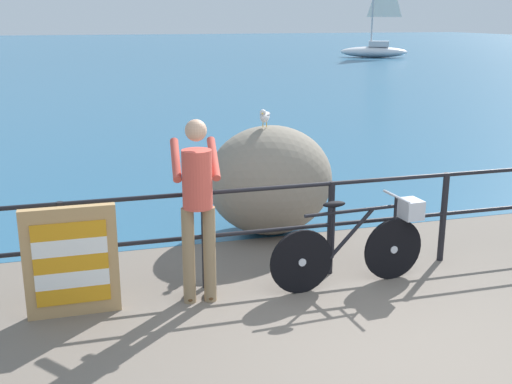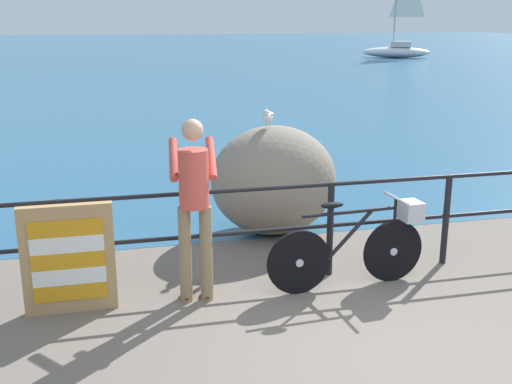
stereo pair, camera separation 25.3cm
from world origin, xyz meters
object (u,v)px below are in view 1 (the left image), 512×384
Objects in this scene: bicycle at (362,241)px; person_at_railing at (198,203)px; folded_deckchair_stack at (71,262)px; seagull at (265,116)px; breakwater_boulder_main at (270,180)px; sailboat at (375,47)px.

bicycle is 1.76m from person_at_railing.
seagull is (2.32, 1.62, 1.00)m from folded_deckchair_stack.
breakwater_boulder_main is at bearing 155.33° from seagull.
seagull reaches higher than folded_deckchair_stack.
bicycle is 1.63× the size of folded_deckchair_stack.
person_at_railing is 2.15m from breakwater_boulder_main.
breakwater_boulder_main is 0.84m from seagull.
sailboat is (16.58, 33.31, 0.24)m from bicycle.
folded_deckchair_stack is 38.48m from sailboat.
folded_deckchair_stack is 3.14× the size of seagull.
seagull is at bearing 103.55° from bicycle.
person_at_railing is at bearing -8.21° from seagull.
breakwater_boulder_main is 35.82m from sailboat.
folded_deckchair_stack is at bearing 94.84° from person_at_railing.
person_at_railing is at bearing 174.25° from bicycle.
bicycle is at bearing 43.83° from seagull.
sailboat is at bearing 178.21° from seagull.
bicycle is 2.07m from seagull.
breakwater_boulder_main is at bearing 35.11° from folded_deckchair_stack.
bicycle is at bearing -86.06° from person_at_railing.
seagull is at bearing -28.80° from person_at_railing.
person_at_railing is 0.29× the size of sailboat.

